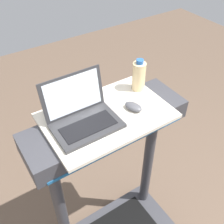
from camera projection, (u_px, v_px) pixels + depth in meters
The scene contains 4 objects.
desk_board at pixel (107, 116), 1.38m from camera, with size 0.65×0.43×0.02m, color beige.
laptop at pixel (82, 115), 1.30m from camera, with size 0.32×0.26×0.23m.
computer_mouse at pixel (133, 107), 1.40m from camera, with size 0.06×0.10×0.03m, color #4C4C51.
water_bottle at pixel (139, 76), 1.49m from camera, with size 0.07×0.07×0.19m.
Camera 1 is at (-0.54, -0.18, 2.12)m, focal length 43.11 mm.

